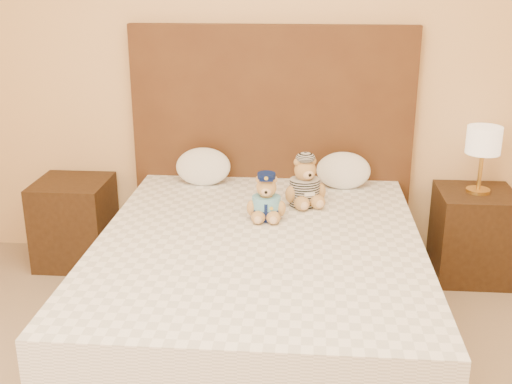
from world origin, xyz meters
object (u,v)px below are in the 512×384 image
Objects in this scene: lamp at (484,144)px; teddy_police at (266,196)px; bed at (259,288)px; pillow_right at (343,169)px; nightstand_right at (473,234)px; pillow_left at (203,165)px; teddy_prisoner at (305,181)px; nightstand_left at (75,222)px.

lamp is 1.36m from teddy_police.
lamp is at bearing 32.62° from bed.
lamp is at bearing -2.14° from pillow_right.
pillow_right is (0.45, 0.83, 0.39)m from bed.
lamp is 0.82m from pillow_right.
pillow_left is at bearing 178.97° from nightstand_right.
pillow_left is (-1.66, 0.03, 0.39)m from nightstand_right.
bed is 7.12× the size of teddy_prisoner.
pillow_left is at bearing 178.97° from lamp.
nightstand_left is at bearing 147.30° from teddy_prisoner.
nightstand_left is at bearing -178.99° from pillow_right.
lamp reaches higher than pillow_left.
teddy_police reaches higher than pillow_right.
teddy_prisoner is at bearing -11.55° from nightstand_left.
lamp is 1.22× the size of pillow_right.
pillow_left is at bearing 125.09° from teddy_police.
teddy_prisoner is at bearing -163.79° from lamp.
teddy_police is (-1.23, -0.54, -0.17)m from lamp.
nightstand_left and nightstand_right have the same top height.
lamp is 1.18× the size of pillow_left.
teddy_police is (-1.23, -0.54, 0.40)m from nightstand_right.
pillow_right is (0.23, 0.33, -0.02)m from teddy_prisoner.
pillow_right is at bearing 61.61° from bed.
nightstand_right is at bearing 32.62° from bed.
nightstand_right is at bearing -1.03° from pillow_left.
nightstand_right is at bearing -4.94° from teddy_prisoner.
pillow_left is 1.04× the size of pillow_right.
pillow_left is at bearing 116.35° from bed.
nightstand_right is at bearing 0.00° from nightstand_left.
lamp is at bearing -1.03° from pillow_left.
pillow_left is at bearing 131.16° from teddy_prisoner.
bed and nightstand_right have the same top height.
nightstand_left is 2.18× the size of teddy_police.
nightstand_left is 0.93m from pillow_left.
pillow_right reaches higher than nightstand_left.
pillow_right is at bearing 50.84° from teddy_police.
nightstand_left is at bearing 147.38° from bed.
nightstand_left is 1.43m from teddy_police.
bed is at bearing -32.62° from nightstand_left.
teddy_police is 0.74× the size of pillow_left.
nightstand_left is 1.74m from pillow_right.
lamp is at bearing 21.61° from teddy_police.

